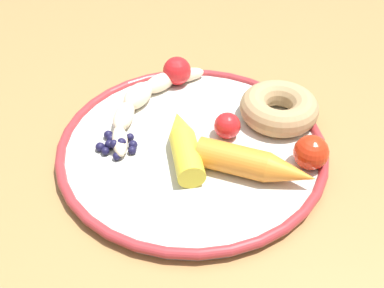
{
  "coord_description": "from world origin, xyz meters",
  "views": [
    {
      "loc": [
        0.47,
        -0.06,
        1.12
      ],
      "look_at": [
        0.06,
        -0.04,
        0.75
      ],
      "focal_mm": 41.34,
      "sensor_mm": 36.0,
      "label": 1
    }
  ],
  "objects_px": {
    "banana": "(145,99)",
    "carrot_orange": "(256,165)",
    "tomato_near": "(177,71)",
    "dining_table": "(216,167)",
    "blueberry_pile": "(117,143)",
    "carrot_yellow": "(184,143)",
    "donut": "(279,108)",
    "tomato_far": "(227,126)",
    "tomato_mid": "(311,152)",
    "plate": "(192,146)"
  },
  "relations": [
    {
      "from": "dining_table",
      "to": "tomato_far",
      "type": "xyz_separation_m",
      "value": [
        0.05,
        0.01,
        0.12
      ]
    },
    {
      "from": "dining_table",
      "to": "tomato_mid",
      "type": "xyz_separation_m",
      "value": [
        0.1,
        0.1,
        0.12
      ]
    },
    {
      "from": "carrot_yellow",
      "to": "blueberry_pile",
      "type": "relative_size",
      "value": 2.38
    },
    {
      "from": "dining_table",
      "to": "tomato_mid",
      "type": "distance_m",
      "value": 0.19
    },
    {
      "from": "tomato_near",
      "to": "banana",
      "type": "bearing_deg",
      "value": -38.35
    },
    {
      "from": "plate",
      "to": "carrot_yellow",
      "type": "bearing_deg",
      "value": -34.09
    },
    {
      "from": "donut",
      "to": "tomato_far",
      "type": "height_order",
      "value": "donut"
    },
    {
      "from": "carrot_orange",
      "to": "blueberry_pile",
      "type": "relative_size",
      "value": 2.71
    },
    {
      "from": "banana",
      "to": "carrot_orange",
      "type": "xyz_separation_m",
      "value": [
        0.14,
        0.13,
        0.01
      ]
    },
    {
      "from": "tomato_far",
      "to": "dining_table",
      "type": "bearing_deg",
      "value": -172.56
    },
    {
      "from": "plate",
      "to": "banana",
      "type": "height_order",
      "value": "banana"
    },
    {
      "from": "carrot_yellow",
      "to": "tomato_near",
      "type": "height_order",
      "value": "tomato_near"
    },
    {
      "from": "blueberry_pile",
      "to": "tomato_far",
      "type": "distance_m",
      "value": 0.14
    },
    {
      "from": "blueberry_pile",
      "to": "plate",
      "type": "bearing_deg",
      "value": 91.57
    },
    {
      "from": "dining_table",
      "to": "donut",
      "type": "height_order",
      "value": "donut"
    },
    {
      "from": "tomato_near",
      "to": "tomato_mid",
      "type": "height_order",
      "value": "same"
    },
    {
      "from": "plate",
      "to": "blueberry_pile",
      "type": "height_order",
      "value": "blueberry_pile"
    },
    {
      "from": "blueberry_pile",
      "to": "dining_table",
      "type": "bearing_deg",
      "value": 115.14
    },
    {
      "from": "carrot_yellow",
      "to": "tomato_far",
      "type": "distance_m",
      "value": 0.06
    },
    {
      "from": "dining_table",
      "to": "blueberry_pile",
      "type": "bearing_deg",
      "value": -64.86
    },
    {
      "from": "dining_table",
      "to": "tomato_near",
      "type": "bearing_deg",
      "value": -144.41
    },
    {
      "from": "carrot_orange",
      "to": "blueberry_pile",
      "type": "distance_m",
      "value": 0.17
    },
    {
      "from": "dining_table",
      "to": "plate",
      "type": "relative_size",
      "value": 2.99
    },
    {
      "from": "blueberry_pile",
      "to": "carrot_yellow",
      "type": "bearing_deg",
      "value": 80.96
    },
    {
      "from": "carrot_orange",
      "to": "tomato_near",
      "type": "relative_size",
      "value": 3.39
    },
    {
      "from": "blueberry_pile",
      "to": "tomato_near",
      "type": "bearing_deg",
      "value": 151.19
    },
    {
      "from": "donut",
      "to": "dining_table",
      "type": "bearing_deg",
      "value": -99.24
    },
    {
      "from": "banana",
      "to": "tomato_mid",
      "type": "bearing_deg",
      "value": 58.16
    },
    {
      "from": "banana",
      "to": "donut",
      "type": "distance_m",
      "value": 0.18
    },
    {
      "from": "plate",
      "to": "tomato_far",
      "type": "xyz_separation_m",
      "value": [
        -0.01,
        0.05,
        0.02
      ]
    },
    {
      "from": "banana",
      "to": "blueberry_pile",
      "type": "xyz_separation_m",
      "value": [
        0.08,
        -0.03,
        -0.01
      ]
    },
    {
      "from": "carrot_yellow",
      "to": "banana",
      "type": "bearing_deg",
      "value": -151.96
    },
    {
      "from": "dining_table",
      "to": "donut",
      "type": "distance_m",
      "value": 0.14
    },
    {
      "from": "banana",
      "to": "donut",
      "type": "bearing_deg",
      "value": 79.48
    },
    {
      "from": "plate",
      "to": "tomato_far",
      "type": "height_order",
      "value": "tomato_far"
    },
    {
      "from": "plate",
      "to": "carrot_yellow",
      "type": "height_order",
      "value": "carrot_yellow"
    },
    {
      "from": "plate",
      "to": "carrot_orange",
      "type": "xyz_separation_m",
      "value": [
        0.06,
        0.07,
        0.02
      ]
    },
    {
      "from": "carrot_orange",
      "to": "plate",
      "type": "bearing_deg",
      "value": -129.36
    },
    {
      "from": "carrot_orange",
      "to": "tomato_near",
      "type": "distance_m",
      "value": 0.21
    },
    {
      "from": "blueberry_pile",
      "to": "tomato_mid",
      "type": "relative_size",
      "value": 1.25
    },
    {
      "from": "dining_table",
      "to": "plate",
      "type": "xyz_separation_m",
      "value": [
        0.06,
        -0.04,
        0.1
      ]
    },
    {
      "from": "dining_table",
      "to": "blueberry_pile",
      "type": "height_order",
      "value": "blueberry_pile"
    },
    {
      "from": "dining_table",
      "to": "carrot_yellow",
      "type": "distance_m",
      "value": 0.15
    },
    {
      "from": "donut",
      "to": "blueberry_pile",
      "type": "height_order",
      "value": "donut"
    },
    {
      "from": "carrot_orange",
      "to": "tomato_far",
      "type": "distance_m",
      "value": 0.08
    },
    {
      "from": "dining_table",
      "to": "tomato_mid",
      "type": "relative_size",
      "value": 24.37
    },
    {
      "from": "carrot_yellow",
      "to": "donut",
      "type": "height_order",
      "value": "donut"
    },
    {
      "from": "dining_table",
      "to": "banana",
      "type": "distance_m",
      "value": 0.15
    },
    {
      "from": "carrot_orange",
      "to": "donut",
      "type": "height_order",
      "value": "same"
    },
    {
      "from": "plate",
      "to": "tomato_far",
      "type": "distance_m",
      "value": 0.05
    }
  ]
}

